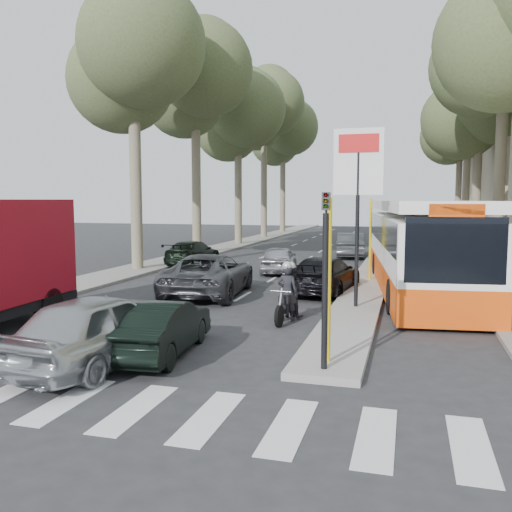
{
  "coord_description": "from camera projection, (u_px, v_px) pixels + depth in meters",
  "views": [
    {
      "loc": [
        4.78,
        -11.8,
        3.45
      ],
      "look_at": [
        -0.08,
        5.36,
        1.6
      ],
      "focal_mm": 38.0,
      "sensor_mm": 36.0,
      "label": 1
    }
  ],
  "objects": [
    {
      "name": "ground",
      "position": [
        198.0,
        345.0,
        12.94
      ],
      "size": [
        120.0,
        120.0,
        0.0
      ],
      "primitive_type": "plane",
      "color": "#28282B",
      "rests_on": "ground"
    },
    {
      "name": "sidewalk_right",
      "position": [
        470.0,
        253.0,
        34.53
      ],
      "size": [
        3.2,
        70.0,
        0.12
      ],
      "primitive_type": "cube",
      "color": "gray",
      "rests_on": "ground"
    },
    {
      "name": "median_left",
      "position": [
        237.0,
        244.0,
        41.9
      ],
      "size": [
        2.4,
        64.0,
        0.12
      ],
      "primitive_type": "cube",
      "color": "gray",
      "rests_on": "ground"
    },
    {
      "name": "traffic_island",
      "position": [
        369.0,
        281.0,
        22.58
      ],
      "size": [
        1.5,
        26.0,
        0.16
      ],
      "primitive_type": "cube",
      "color": "gray",
      "rests_on": "ground"
    },
    {
      "name": "billboard",
      "position": [
        358.0,
        192.0,
        16.46
      ],
      "size": [
        1.5,
        12.1,
        5.6
      ],
      "color": "yellow",
      "rests_on": "ground"
    },
    {
      "name": "traffic_light_island",
      "position": [
        325.0,
        250.0,
        10.37
      ],
      "size": [
        0.16,
        0.41,
        3.6
      ],
      "color": "black",
      "rests_on": "ground"
    },
    {
      "name": "tree_l_a",
      "position": [
        136.0,
        53.0,
        25.59
      ],
      "size": [
        7.4,
        7.2,
        14.1
      ],
      "color": "#6B604C",
      "rests_on": "ground"
    },
    {
      "name": "tree_l_b",
      "position": [
        198.0,
        75.0,
        33.2
      ],
      "size": [
        7.4,
        7.2,
        14.88
      ],
      "color": "#6B604C",
      "rests_on": "ground"
    },
    {
      "name": "tree_l_c",
      "position": [
        240.0,
        112.0,
        40.91
      ],
      "size": [
        7.4,
        7.2,
        13.71
      ],
      "color": "#6B604C",
      "rests_on": "ground"
    },
    {
      "name": "tree_l_d",
      "position": [
        266.0,
        107.0,
        48.42
      ],
      "size": [
        7.4,
        7.2,
        15.66
      ],
      "color": "#6B604C",
      "rests_on": "ground"
    },
    {
      "name": "tree_l_e",
      "position": [
        284.0,
        130.0,
        56.21
      ],
      "size": [
        7.4,
        7.2,
        14.49
      ],
      "color": "#6B604C",
      "rests_on": "ground"
    },
    {
      "name": "tree_r_b",
      "position": [
        508.0,
        37.0,
        26.6
      ],
      "size": [
        7.4,
        7.2,
        15.27
      ],
      "color": "#6B604C",
      "rests_on": "ground"
    },
    {
      "name": "tree_r_c",
      "position": [
        482.0,
        102.0,
        34.48
      ],
      "size": [
        7.4,
        7.2,
        13.32
      ],
      "color": "#6B604C",
      "rests_on": "ground"
    },
    {
      "name": "tree_r_d",
      "position": [
        471.0,
        101.0,
        41.97
      ],
      "size": [
        7.4,
        7.2,
        14.88
      ],
      "color": "#6B604C",
      "rests_on": "ground"
    },
    {
      "name": "tree_r_e",
      "position": [
        462.0,
        124.0,
        49.67
      ],
      "size": [
        7.4,
        7.2,
        14.1
      ],
      "color": "#6B604C",
      "rests_on": "ground"
    },
    {
      "name": "silver_hatchback",
      "position": [
        101.0,
        328.0,
        11.32
      ],
      "size": [
        2.34,
        4.73,
        1.55
      ],
      "primitive_type": "imported",
      "rotation": [
        0.0,
        0.0,
        3.03
      ],
      "color": "#AEB2B6",
      "rests_on": "ground"
    },
    {
      "name": "dark_hatchback",
      "position": [
        160.0,
        327.0,
        12.06
      ],
      "size": [
        1.69,
        3.9,
        1.25
      ],
      "primitive_type": "imported",
      "rotation": [
        0.0,
        0.0,
        3.24
      ],
      "color": "black",
      "rests_on": "ground"
    },
    {
      "name": "queue_car_a",
      "position": [
        209.0,
        274.0,
        19.76
      ],
      "size": [
        3.01,
        5.64,
        1.51
      ],
      "primitive_type": "imported",
      "rotation": [
        0.0,
        0.0,
        3.24
      ],
      "color": "#4C4D53",
      "rests_on": "ground"
    },
    {
      "name": "queue_car_b",
      "position": [
        325.0,
        275.0,
        20.17
      ],
      "size": [
        2.44,
        4.86,
        1.35
      ],
      "primitive_type": "imported",
      "rotation": [
        0.0,
        0.0,
        3.02
      ],
      "color": "black",
      "rests_on": "ground"
    },
    {
      "name": "queue_car_c",
      "position": [
        279.0,
        259.0,
        25.62
      ],
      "size": [
        2.04,
        3.99,
        1.3
      ],
      "primitive_type": "imported",
      "rotation": [
        0.0,
        0.0,
        3.28
      ],
      "color": "#ADAFB5",
      "rests_on": "ground"
    },
    {
      "name": "queue_car_d",
      "position": [
        350.0,
        245.0,
        32.74
      ],
      "size": [
        2.04,
        4.61,
        1.47
      ],
      "primitive_type": "imported",
      "rotation": [
        0.0,
        0.0,
        3.25
      ],
      "color": "#4C5054",
      "rests_on": "ground"
    },
    {
      "name": "queue_car_e",
      "position": [
        192.0,
        253.0,
        28.84
      ],
      "size": [
        1.85,
        4.47,
        1.29
      ],
      "primitive_type": "imported",
      "rotation": [
        0.0,
        0.0,
        3.15
      ],
      "color": "black",
      "rests_on": "ground"
    },
    {
      "name": "city_bus",
      "position": [
        419.0,
        244.0,
        20.21
      ],
      "size": [
        4.36,
        13.35,
        3.45
      ],
      "rotation": [
        0.0,
        0.0,
        0.12
      ],
      "color": "#EB4C0D",
      "rests_on": "ground"
    },
    {
      "name": "motorcycle",
      "position": [
        289.0,
        293.0,
        15.53
      ],
      "size": [
        0.75,
        2.03,
        1.73
      ],
      "rotation": [
        0.0,
        0.0,
        -0.07
      ],
      "color": "black",
      "rests_on": "ground"
    },
    {
      "name": "pedestrian_far",
      "position": [
        504.0,
        272.0,
        17.91
      ],
      "size": [
        1.36,
        1.08,
        1.93
      ],
      "primitive_type": "imported",
      "rotation": [
        0.0,
        0.0,
        3.64
      ],
      "color": "#685E4E",
      "rests_on": "sidewalk_right"
    }
  ]
}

